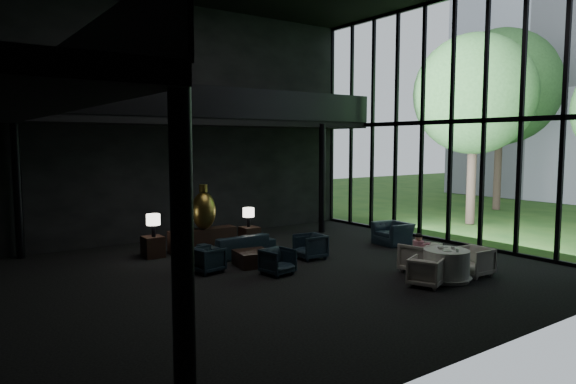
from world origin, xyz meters
TOP-DOWN VIEW (x-y plane):
  - floor at (0.00, 0.00)m, footprint 14.00×12.00m
  - wall_back at (0.00, 6.00)m, footprint 14.00×0.04m
  - wall_front at (0.00, -6.00)m, footprint 14.00×0.04m
  - curtain_wall at (6.95, 0.00)m, footprint 0.20×12.00m
  - mezzanine_back at (1.00, 5.00)m, footprint 12.00×2.00m
  - railing_left at (-5.00, 0.00)m, footprint 0.06×12.00m
  - railing_back at (1.00, 4.00)m, footprint 12.00×0.06m
  - column_sw at (-5.00, -5.70)m, footprint 0.24×0.24m
  - column_nw at (-5.00, 5.70)m, footprint 0.24×0.24m
  - column_ne at (4.80, 4.00)m, footprint 0.24×0.24m
  - tree_near at (11.00, 2.00)m, footprint 4.80×4.80m
  - tree_far at (16.00, 4.00)m, footprint 5.60×5.60m
  - console at (-0.25, 3.61)m, footprint 2.13×0.48m
  - bronze_urn at (-0.25, 3.52)m, footprint 0.74×0.74m
  - side_table_left at (-1.85, 3.61)m, footprint 0.56×0.56m
  - table_lamp_left at (-1.85, 3.53)m, footprint 0.39×0.39m
  - side_table_right at (1.35, 3.48)m, footprint 0.54×0.54m
  - table_lamp_right at (1.35, 3.54)m, footprint 0.37×0.37m
  - sofa at (0.19, 2.25)m, footprint 2.40×0.84m
  - lounge_armchair_west at (-1.33, 1.10)m, footprint 0.73×0.76m
  - lounge_armchair_east at (1.76, 0.80)m, footprint 0.79×0.84m
  - lounge_armchair_south at (0.01, -0.11)m, footprint 0.76×0.73m
  - window_armchair at (5.24, 0.87)m, footprint 0.83×1.19m
  - coffee_table at (-0.01, 1.05)m, footprint 1.04×1.04m
  - dining_table at (3.04, -2.92)m, footprint 1.23×1.23m
  - dining_chair_north at (3.11, -2.04)m, footprint 1.07×1.03m
  - dining_chair_east at (3.96, -3.04)m, footprint 0.77×0.82m
  - dining_chair_west at (2.23, -2.98)m, footprint 0.87×0.90m
  - child at (3.05, -2.05)m, footprint 0.27×0.27m
  - plate_a at (2.93, -3.01)m, footprint 0.29×0.29m
  - plate_b at (3.22, -2.71)m, footprint 0.22×0.22m
  - saucer at (3.29, -2.96)m, footprint 0.19×0.19m
  - coffee_cup at (3.21, -2.97)m, footprint 0.11×0.11m
  - cereal_bowl at (2.99, -2.78)m, footprint 0.16×0.16m
  - cream_pot at (3.02, -3.24)m, footprint 0.08×0.08m

SIDE VIEW (x-z plane):
  - floor at x=0.00m, z-range -0.01..0.01m
  - coffee_table at x=-0.01m, z-range 0.00..0.41m
  - side_table_right at x=1.35m, z-range 0.00..0.60m
  - side_table_left at x=-1.85m, z-range 0.00..0.62m
  - dining_table at x=3.04m, z-range -0.05..0.70m
  - console at x=-0.25m, z-range 0.00..0.68m
  - lounge_armchair_south at x=0.01m, z-range 0.00..0.68m
  - lounge_armchair_west at x=-1.33m, z-range 0.00..0.69m
  - dining_chair_west at x=2.23m, z-range 0.00..0.72m
  - lounge_armchair_east at x=1.76m, z-range 0.00..0.80m
  - dining_chair_east at x=3.96m, z-range 0.00..0.81m
  - sofa at x=0.19m, z-range 0.00..0.92m
  - dining_chair_north at x=3.11m, z-range 0.00..0.95m
  - window_armchair at x=5.24m, z-range 0.00..1.00m
  - child at x=3.05m, z-range 0.45..1.02m
  - saucer at x=3.29m, z-range 0.75..0.76m
  - plate_b at x=3.22m, z-range 0.75..0.76m
  - plate_a at x=2.93m, z-range 0.75..0.76m
  - cream_pot at x=3.02m, z-range 0.75..0.83m
  - cereal_bowl at x=2.99m, z-range 0.75..0.83m
  - coffee_cup at x=3.21m, z-range 0.76..0.83m
  - table_lamp_right at x=1.35m, z-range 0.73..1.35m
  - table_lamp_left at x=-1.85m, z-range 0.76..1.42m
  - bronze_urn at x=-0.25m, z-range 0.58..1.95m
  - column_sw at x=-5.00m, z-range 0.00..4.00m
  - column_nw at x=-5.00m, z-range 0.00..4.00m
  - column_ne at x=4.80m, z-range 0.00..4.00m
  - wall_back at x=0.00m, z-range 0.00..8.00m
  - wall_front at x=0.00m, z-range 0.00..8.00m
  - curtain_wall at x=6.95m, z-range 0.00..8.00m
  - mezzanine_back at x=1.00m, z-range 3.88..4.12m
  - railing_left at x=-5.00m, z-range 4.10..5.10m
  - railing_back at x=1.00m, z-range 4.10..5.10m
  - tree_near at x=11.00m, z-range 1.41..9.06m
  - tree_far at x=16.00m, z-range 1.59..10.39m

